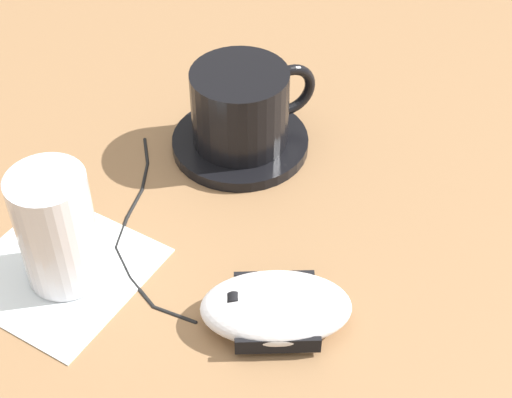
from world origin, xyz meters
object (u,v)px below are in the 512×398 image
Objects in this scene: computer_mouse at (276,308)px; drinking_glass at (56,229)px; saucer at (240,142)px; coffee_cup at (242,106)px.

drinking_glass is at bearing 19.89° from computer_mouse.
saucer is 0.22m from drinking_glass.
computer_mouse is 0.18m from drinking_glass.
drinking_glass is at bearing 84.81° from coffee_cup.
saucer is 1.28× the size of drinking_glass.
saucer is at bearing -94.84° from drinking_glass.
computer_mouse is (-0.14, 0.16, -0.03)m from coffee_cup.
coffee_cup reaches higher than computer_mouse.
computer_mouse is (-0.15, 0.15, 0.01)m from saucer.
computer_mouse is at bearing 132.91° from coffee_cup.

